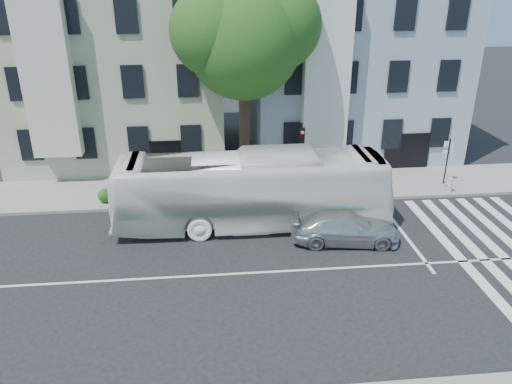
{
  "coord_description": "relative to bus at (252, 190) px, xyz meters",
  "views": [
    {
      "loc": [
        -1.86,
        -16.09,
        10.48
      ],
      "look_at": [
        -0.04,
        2.2,
        2.4
      ],
      "focal_mm": 35.0,
      "sensor_mm": 36.0,
      "label": 1
    }
  ],
  "objects": [
    {
      "name": "hedge",
      "position": [
        -2.74,
        2.77,
        -1.19
      ],
      "size": [
        8.45,
        2.84,
        0.7
      ],
      "primitive_type": null,
      "rotation": [
        0.0,
        0.0,
        0.24
      ],
      "color": "#305B1D",
      "rests_on": "sidewalk_far"
    },
    {
      "name": "street_tree",
      "position": [
        0.11,
        4.71,
        6.14
      ],
      "size": [
        7.3,
        5.9,
        11.1
      ],
      "color": "#2D2116",
      "rests_on": "ground"
    },
    {
      "name": "fire_hydrant",
      "position": [
        10.41,
        2.32,
        -1.12
      ],
      "size": [
        0.46,
        0.27,
        0.83
      ],
      "rotation": [
        0.0,
        0.0,
        -0.09
      ],
      "color": "silver",
      "rests_on": "sidewalk_far"
    },
    {
      "name": "ground",
      "position": [
        0.05,
        -4.03,
        -1.69
      ],
      "size": [
        120.0,
        120.0,
        0.0
      ],
      "primitive_type": "plane",
      "color": "black",
      "rests_on": "ground"
    },
    {
      "name": "traffic_signal",
      "position": [
        2.51,
        1.91,
        0.96
      ],
      "size": [
        0.43,
        0.53,
        4.11
      ],
      "rotation": [
        0.0,
        0.0,
        -0.2
      ],
      "color": "black",
      "rests_on": "ground"
    },
    {
      "name": "bus",
      "position": [
        0.0,
        0.0,
        0.0
      ],
      "size": [
        2.86,
        12.15,
        3.38
      ],
      "primitive_type": "imported",
      "rotation": [
        0.0,
        0.0,
        1.57
      ],
      "color": "white",
      "rests_on": "ground"
    },
    {
      "name": "building_left",
      "position": [
        -6.95,
        10.97,
        3.81
      ],
      "size": [
        12.0,
        10.0,
        11.0
      ],
      "primitive_type": "cube",
      "color": "#A2A88C",
      "rests_on": "ground"
    },
    {
      "name": "building_right",
      "position": [
        7.05,
        10.97,
        3.81
      ],
      "size": [
        12.0,
        10.0,
        11.0
      ],
      "primitive_type": "cube",
      "color": "#9BAAB9",
      "rests_on": "ground"
    },
    {
      "name": "sidewalk_far",
      "position": [
        0.05,
        3.97,
        -1.62
      ],
      "size": [
        80.0,
        4.0,
        0.15
      ],
      "primitive_type": "cube",
      "color": "gray",
      "rests_on": "ground"
    },
    {
      "name": "far_sign_pole",
      "position": [
        10.62,
        3.45,
        0.04
      ],
      "size": [
        0.43,
        0.24,
        2.5
      ],
      "rotation": [
        0.0,
        0.0,
        -0.42
      ],
      "color": "black",
      "rests_on": "sidewalk_far"
    },
    {
      "name": "sedan",
      "position": [
        3.77,
        -1.97,
        -1.03
      ],
      "size": [
        2.33,
        4.72,
        1.32
      ],
      "primitive_type": "imported",
      "rotation": [
        0.0,
        0.0,
        1.46
      ],
      "color": "silver",
      "rests_on": "ground"
    }
  ]
}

